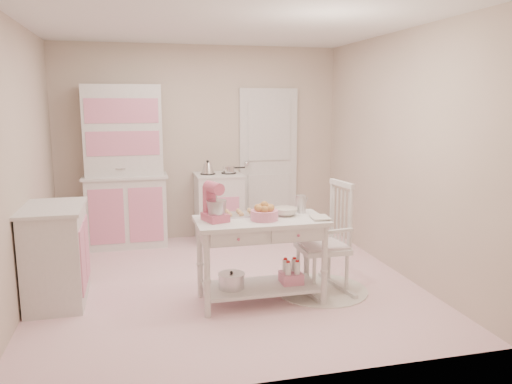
# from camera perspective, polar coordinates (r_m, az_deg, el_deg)

# --- Properties ---
(room_shell) EXTENTS (3.84, 3.84, 2.62)m
(room_shell) POSITION_cam_1_polar(r_m,az_deg,el_deg) (4.95, -3.56, 7.80)
(room_shell) COLOR pink
(room_shell) RESTS_ON ground
(door) EXTENTS (0.82, 0.05, 2.04)m
(door) POSITION_cam_1_polar(r_m,az_deg,el_deg) (7.04, 1.42, 3.44)
(door) COLOR silver
(door) RESTS_ON ground
(hutch) EXTENTS (1.06, 0.50, 2.08)m
(hutch) POSITION_cam_1_polar(r_m,az_deg,el_deg) (6.58, -14.78, 2.80)
(hutch) COLOR silver
(hutch) RESTS_ON ground
(stove) EXTENTS (0.62, 0.57, 0.92)m
(stove) POSITION_cam_1_polar(r_m,az_deg,el_deg) (6.72, -4.28, -1.76)
(stove) COLOR silver
(stove) RESTS_ON ground
(base_cabinet) EXTENTS (0.54, 0.84, 0.92)m
(base_cabinet) POSITION_cam_1_polar(r_m,az_deg,el_deg) (5.03, -21.90, -6.64)
(base_cabinet) COLOR silver
(base_cabinet) RESTS_ON ground
(lace_rug) EXTENTS (0.92, 0.92, 0.01)m
(lace_rug) POSITION_cam_1_polar(r_m,az_deg,el_deg) (5.13, 7.48, -11.02)
(lace_rug) COLOR white
(lace_rug) RESTS_ON ground
(rocking_chair) EXTENTS (0.58, 0.78, 1.10)m
(rocking_chair) POSITION_cam_1_polar(r_m,az_deg,el_deg) (4.96, 7.63, -5.15)
(rocking_chair) COLOR silver
(rocking_chair) RESTS_ON ground
(work_table) EXTENTS (1.20, 0.60, 0.80)m
(work_table) POSITION_cam_1_polar(r_m,az_deg,el_deg) (4.70, 0.54, -7.83)
(work_table) COLOR silver
(work_table) RESTS_ON ground
(stand_mixer) EXTENTS (0.28, 0.33, 0.34)m
(stand_mixer) POSITION_cam_1_polar(r_m,az_deg,el_deg) (4.49, -4.71, -1.20)
(stand_mixer) COLOR #CB5573
(stand_mixer) RESTS_ON work_table
(cookie_tray) EXTENTS (0.34, 0.24, 0.02)m
(cookie_tray) POSITION_cam_1_polar(r_m,az_deg,el_deg) (4.73, -1.75, -2.59)
(cookie_tray) COLOR silver
(cookie_tray) RESTS_ON work_table
(bread_basket) EXTENTS (0.25, 0.25, 0.09)m
(bread_basket) POSITION_cam_1_polar(r_m,az_deg,el_deg) (4.54, 0.96, -2.66)
(bread_basket) COLOR pink
(bread_basket) RESTS_ON work_table
(mixing_bowl) EXTENTS (0.23, 0.23, 0.07)m
(mixing_bowl) POSITION_cam_1_polar(r_m,az_deg,el_deg) (4.73, 3.37, -2.26)
(mixing_bowl) COLOR silver
(mixing_bowl) RESTS_ON work_table
(metal_pitcher) EXTENTS (0.10, 0.10, 0.17)m
(metal_pitcher) POSITION_cam_1_polar(r_m,az_deg,el_deg) (4.85, 5.14, -1.38)
(metal_pitcher) COLOR silver
(metal_pitcher) RESTS_ON work_table
(recipe_book) EXTENTS (0.18, 0.23, 0.02)m
(recipe_book) POSITION_cam_1_polar(r_m,az_deg,el_deg) (4.61, 6.36, -2.97)
(recipe_book) COLOR silver
(recipe_book) RESTS_ON work_table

